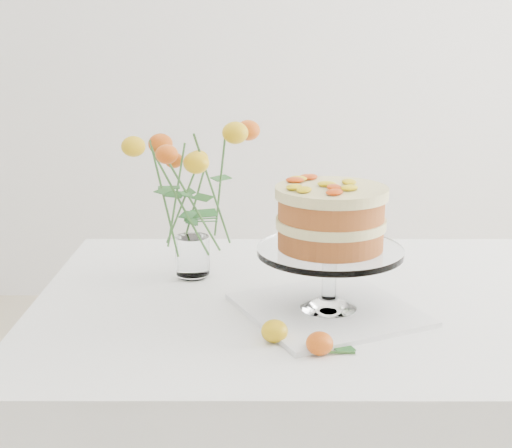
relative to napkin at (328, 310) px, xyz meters
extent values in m
cube|color=white|center=(0.08, 2.09, 0.59)|extent=(4.00, 0.04, 2.70)
cube|color=tan|center=(0.08, 0.09, -0.03)|extent=(1.40, 0.90, 0.04)
cylinder|color=tan|center=(-0.54, 0.46, -0.41)|extent=(0.06, 0.06, 0.71)
cube|color=white|center=(0.08, 0.09, -0.01)|extent=(1.42, 0.92, 0.01)
cube|color=white|center=(0.08, 0.55, -0.11)|extent=(1.42, 0.01, 0.20)
cube|color=white|center=(-0.63, 0.09, -0.11)|extent=(0.01, 0.92, 0.20)
cube|color=white|center=(0.00, 0.00, 0.00)|extent=(0.44, 0.44, 0.01)
cylinder|color=white|center=(0.00, 0.00, 0.08)|extent=(0.03, 0.03, 0.10)
cylinder|color=white|center=(0.00, 0.00, 0.13)|extent=(0.30, 0.30, 0.01)
cylinder|color=#9D5223|center=(0.00, 0.00, 0.16)|extent=(0.22, 0.22, 0.04)
cylinder|color=beige|center=(0.00, 0.00, 0.19)|extent=(0.23, 0.23, 0.02)
cylinder|color=#9D5223|center=(0.00, 0.00, 0.22)|extent=(0.22, 0.22, 0.04)
cylinder|color=beige|center=(0.00, 0.00, 0.25)|extent=(0.24, 0.24, 0.02)
cylinder|color=white|center=(-0.30, 0.22, 0.00)|extent=(0.06, 0.06, 0.01)
cylinder|color=white|center=(-0.30, 0.22, 0.05)|extent=(0.08, 0.08, 0.09)
ellipsoid|color=gold|center=(-0.12, -0.15, 0.02)|extent=(0.05, 0.05, 0.04)
cylinder|color=#305E25|center=(-0.08, -0.14, 0.00)|extent=(0.06, 0.01, 0.01)
ellipsoid|color=#B94A09|center=(-0.04, -0.20, 0.02)|extent=(0.05, 0.05, 0.04)
cylinder|color=#305E25|center=(0.00, -0.20, 0.00)|extent=(0.06, 0.01, 0.01)
ellipsoid|color=yellow|center=(-0.04, -0.01, 0.00)|extent=(0.03, 0.02, 0.00)
ellipsoid|color=yellow|center=(0.06, -0.05, 0.00)|extent=(0.03, 0.02, 0.00)
ellipsoid|color=yellow|center=(0.10, -0.09, 0.00)|extent=(0.03, 0.02, 0.00)
camera|label=1|loc=(-0.15, -1.39, 0.56)|focal=50.00mm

